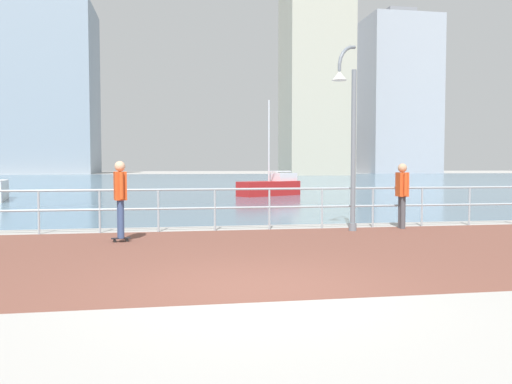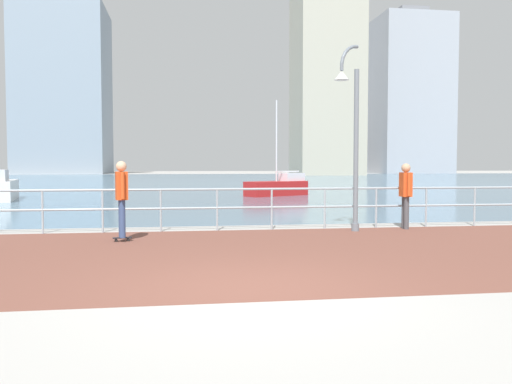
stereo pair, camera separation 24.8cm
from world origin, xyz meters
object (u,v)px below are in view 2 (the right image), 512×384
Objects in this scene: lamppost at (351,129)px; bystander at (406,190)px; sailboat_gray at (278,187)px; skateboarder at (122,193)px.

bystander is (1.59, 0.34, -1.55)m from lamppost.
sailboat_gray reaches higher than lamppost.
skateboarder is 0.34× the size of sailboat_gray.
skateboarder reaches higher than bystander.
lamppost is 2.72× the size of bystander.
bystander is (7.02, 1.21, -0.04)m from skateboarder.
sailboat_gray is at bearing 85.92° from lamppost.
lamppost is 5.70m from skateboarder.
sailboat_gray is (-0.49, 15.04, -0.51)m from bystander.
skateboarder is at bearing -170.21° from bystander.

